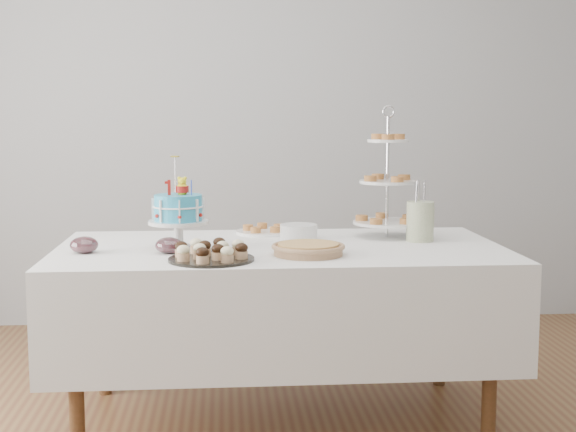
{
  "coord_description": "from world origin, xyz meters",
  "views": [
    {
      "loc": [
        -0.24,
        -3.12,
        1.33
      ],
      "look_at": [
        0.03,
        0.3,
        0.9
      ],
      "focal_mm": 50.0,
      "sensor_mm": 36.0,
      "label": 1
    }
  ],
  "objects": [
    {
      "name": "birthday_cake",
      "position": [
        -0.43,
        0.27,
        0.88
      ],
      "size": [
        0.26,
        0.26,
        0.39
      ],
      "rotation": [
        0.0,
        0.0,
        0.1
      ],
      "color": "white",
      "rests_on": "table"
    },
    {
      "name": "utensil_pitcher",
      "position": [
        0.64,
        0.39,
        0.87
      ],
      "size": [
        0.13,
        0.12,
        0.27
      ],
      "rotation": [
        0.0,
        0.0,
        0.21
      ],
      "color": "beige",
      "rests_on": "table"
    },
    {
      "name": "jam_bowl_b",
      "position": [
        -0.47,
        0.16,
        0.8
      ],
      "size": [
        0.11,
        0.11,
        0.07
      ],
      "color": "silver",
      "rests_on": "table"
    },
    {
      "name": "cupcake_tray",
      "position": [
        -0.29,
        -0.02,
        0.81
      ],
      "size": [
        0.34,
        0.34,
        0.08
      ],
      "color": "black",
      "rests_on": "table"
    },
    {
      "name": "pastry_plate",
      "position": [
        -0.05,
        0.68,
        0.79
      ],
      "size": [
        0.27,
        0.27,
        0.04
      ],
      "color": "white",
      "rests_on": "table"
    },
    {
      "name": "pie",
      "position": [
        0.1,
        0.07,
        0.8
      ],
      "size": [
        0.3,
        0.3,
        0.05
      ],
      "color": "tan",
      "rests_on": "table"
    },
    {
      "name": "plate_stack",
      "position": [
        0.1,
        0.5,
        0.8
      ],
      "size": [
        0.17,
        0.17,
        0.07
      ],
      "color": "white",
      "rests_on": "table"
    },
    {
      "name": "tiered_stand",
      "position": [
        0.51,
        0.53,
        1.02
      ],
      "size": [
        0.31,
        0.31,
        0.61
      ],
      "color": "silver",
      "rests_on": "table"
    },
    {
      "name": "table",
      "position": [
        0.0,
        0.3,
        0.54
      ],
      "size": [
        1.92,
        1.02,
        0.77
      ],
      "color": "silver",
      "rests_on": "floor"
    },
    {
      "name": "walls",
      "position": [
        0.0,
        0.0,
        1.35
      ],
      "size": [
        5.04,
        4.04,
        2.7
      ],
      "color": "#A2A4A7",
      "rests_on": "floor"
    },
    {
      "name": "jam_bowl_a",
      "position": [
        -0.82,
        0.19,
        0.8
      ],
      "size": [
        0.12,
        0.12,
        0.07
      ],
      "color": "silver",
      "rests_on": "table"
    }
  ]
}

